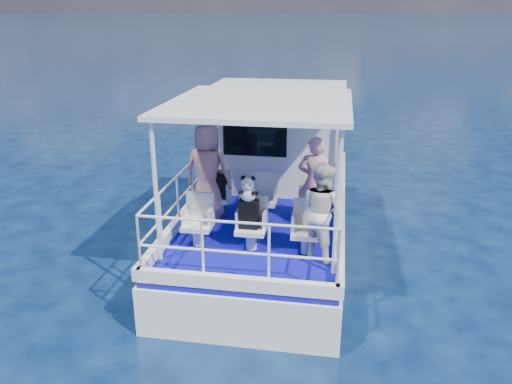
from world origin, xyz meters
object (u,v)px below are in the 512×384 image
at_px(panda, 248,189).
at_px(passenger_stbd_aft, 321,211).
at_px(passenger_port_fwd, 207,171).
at_px(backpack_center, 249,214).

bearing_deg(panda, passenger_stbd_aft, -2.04).
distance_m(passenger_port_fwd, backpack_center, 1.61).
xyz_separation_m(passenger_stbd_aft, panda, (-1.15, 0.04, 0.29)).
relative_size(passenger_port_fwd, passenger_stbd_aft, 1.16).
distance_m(passenger_port_fwd, passenger_stbd_aft, 2.51).
height_order(passenger_port_fwd, passenger_stbd_aft, passenger_port_fwd).
distance_m(passenger_port_fwd, panda, 1.61).
height_order(passenger_stbd_aft, panda, passenger_stbd_aft).
xyz_separation_m(passenger_port_fwd, backpack_center, (1.00, -1.24, -0.28)).
relative_size(passenger_port_fwd, panda, 4.36).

